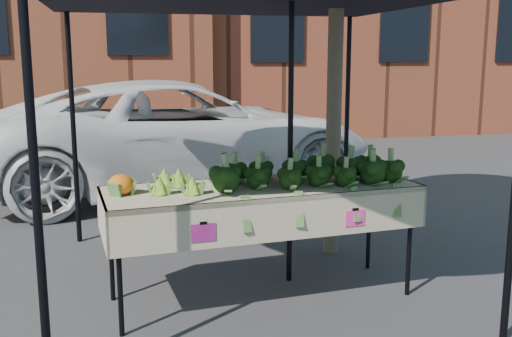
% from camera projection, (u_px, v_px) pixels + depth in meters
% --- Properties ---
extents(ground, '(90.00, 90.00, 0.00)m').
position_uv_depth(ground, '(250.00, 300.00, 4.64)').
color(ground, '#363639').
extents(table, '(2.47, 1.03, 0.90)m').
position_uv_depth(table, '(262.00, 243.00, 4.61)').
color(table, '#C5B994').
rests_on(table, ground).
extents(canopy, '(3.16, 3.16, 2.74)m').
position_uv_depth(canopy, '(246.00, 120.00, 4.80)').
color(canopy, black).
rests_on(canopy, ground).
extents(broccoli_heap, '(1.53, 0.56, 0.24)m').
position_uv_depth(broccoli_heap, '(306.00, 168.00, 4.61)').
color(broccoli_heap, black).
rests_on(broccoli_heap, table).
extents(romanesco_cluster, '(0.42, 0.56, 0.19)m').
position_uv_depth(romanesco_cluster, '(174.00, 177.00, 4.40)').
color(romanesco_cluster, '#7AA735').
rests_on(romanesco_cluster, table).
extents(cauliflower_pair, '(0.19, 0.19, 0.17)m').
position_uv_depth(cauliflower_pair, '(121.00, 183.00, 4.23)').
color(cauliflower_pair, orange).
rests_on(cauliflower_pair, table).
extents(street_tree, '(2.08, 2.08, 4.09)m').
position_uv_depth(street_tree, '(336.00, 37.00, 5.41)').
color(street_tree, '#1E4C14').
rests_on(street_tree, ground).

